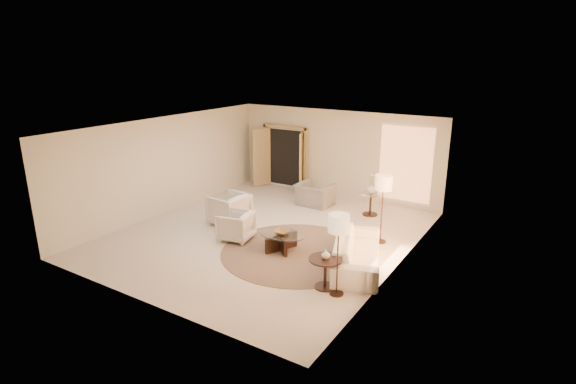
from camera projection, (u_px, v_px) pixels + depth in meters
The scene contains 18 objects.
room at pixel (266, 182), 11.29m from camera, with size 7.04×8.04×2.83m.
windows_right at pixel (401, 206), 9.64m from camera, with size 0.10×6.40×2.40m, color #FFA966, non-canonical shape.
window_back_corner at pixel (405, 164), 13.34m from camera, with size 1.70×0.10×2.40m, color #FFA966, non-canonical shape.
curtains_right at pixel (411, 197), 10.41m from camera, with size 0.06×5.20×2.60m, color tan, non-canonical shape.
french_doors at pixel (284, 158), 15.44m from camera, with size 1.95×0.66×2.16m.
area_rug at pixel (297, 252), 10.62m from camera, with size 3.58×3.58×0.01m, color #423025.
sofa at pixel (357, 251), 9.80m from camera, with size 2.42×0.95×0.71m, color silver.
armchair_left at pixel (229, 208), 12.24m from camera, with size 0.92×0.86×0.95m, color silver.
armchair_right at pixel (236, 224), 11.24m from camera, with size 0.77×0.73×0.80m, color silver.
accent_chair at pixel (315, 191), 13.79m from camera, with size 1.05×0.68×0.92m, color gray.
coffee_table at pixel (281, 240), 10.63m from camera, with size 1.36×1.36×0.42m.
end_table at pixel (325, 268), 8.87m from camera, with size 0.67×0.67×0.64m.
side_table at pixel (371, 202), 12.96m from camera, with size 0.57×0.57×0.67m.
floor_lamp_near at pixel (384, 186), 10.75m from camera, with size 0.42×0.42×1.72m.
floor_lamp_far at pixel (339, 227), 8.34m from camera, with size 0.40×0.40×1.65m.
bowl at pixel (281, 232), 10.57m from camera, with size 0.34×0.34×0.08m, color brown.
end_vase at pixel (326, 254), 8.79m from camera, with size 0.18×0.18×0.19m, color silver.
side_vase at pixel (371, 189), 12.85m from camera, with size 0.26×0.26×0.27m, color silver.
Camera 1 is at (6.22, -8.93, 4.47)m, focal length 28.00 mm.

